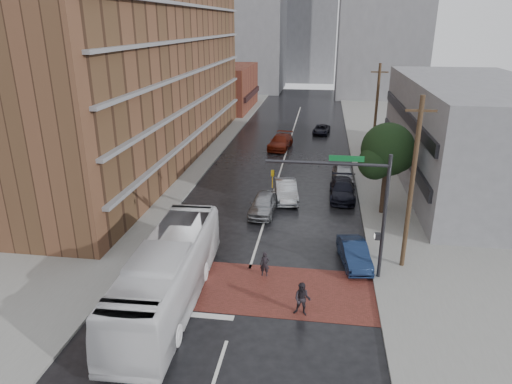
% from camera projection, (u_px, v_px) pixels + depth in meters
% --- Properties ---
extents(ground, '(160.00, 160.00, 0.00)m').
position_uv_depth(ground, '(242.00, 292.00, 24.23)').
color(ground, black).
rests_on(ground, ground).
extents(crosswalk, '(14.00, 5.00, 0.02)m').
position_uv_depth(crosswalk, '(244.00, 287.00, 24.69)').
color(crosswalk, maroon).
rests_on(crosswalk, ground).
extents(sidewalk_west, '(9.00, 90.00, 0.15)m').
position_uv_depth(sidewalk_west, '(177.00, 156.00, 48.96)').
color(sidewalk_west, gray).
rests_on(sidewalk_west, ground).
extents(sidewalk_east, '(9.00, 90.00, 0.15)m').
position_uv_depth(sidewalk_east, '(398.00, 165.00, 45.84)').
color(sidewalk_east, gray).
rests_on(sidewalk_east, ground).
extents(apartment_block, '(10.00, 44.00, 28.00)m').
position_uv_depth(apartment_block, '(140.00, 17.00, 43.52)').
color(apartment_block, brown).
rests_on(apartment_block, ground).
extents(storefront_west, '(8.00, 16.00, 7.00)m').
position_uv_depth(storefront_west, '(227.00, 88.00, 74.74)').
color(storefront_west, brown).
rests_on(storefront_west, ground).
extents(building_east, '(11.00, 26.00, 9.00)m').
position_uv_depth(building_east, '(472.00, 134.00, 38.98)').
color(building_east, gray).
rests_on(building_east, ground).
extents(distant_tower_west, '(18.00, 16.00, 32.00)m').
position_uv_depth(distant_tower_west, '(240.00, 10.00, 92.92)').
color(distant_tower_west, gray).
rests_on(distant_tower_west, ground).
extents(distant_tower_center, '(12.00, 10.00, 24.00)m').
position_uv_depth(distant_tower_center, '(311.00, 30.00, 108.19)').
color(distant_tower_center, gray).
rests_on(distant_tower_center, ground).
extents(street_tree, '(4.20, 4.10, 6.90)m').
position_uv_depth(street_tree, '(388.00, 153.00, 32.59)').
color(street_tree, '#332319').
rests_on(street_tree, ground).
extents(signal_mast, '(6.50, 0.30, 7.20)m').
position_uv_depth(signal_mast, '(358.00, 199.00, 24.11)').
color(signal_mast, '#2D2D33').
rests_on(signal_mast, ground).
extents(utility_pole_near, '(1.60, 0.26, 10.00)m').
position_uv_depth(utility_pole_near, '(412.00, 185.00, 24.96)').
color(utility_pole_near, '#473321').
rests_on(utility_pole_near, ground).
extents(utility_pole_far, '(1.60, 0.26, 10.00)m').
position_uv_depth(utility_pole_far, '(376.00, 116.00, 43.51)').
color(utility_pole_far, '#473321').
rests_on(utility_pole_far, ground).
extents(transit_bus, '(3.21, 12.21, 3.38)m').
position_uv_depth(transit_bus, '(168.00, 274.00, 22.79)').
color(transit_bus, white).
rests_on(transit_bus, ground).
extents(pedestrian_a, '(0.54, 0.35, 1.46)m').
position_uv_depth(pedestrian_a, '(265.00, 264.00, 25.60)').
color(pedestrian_a, black).
rests_on(pedestrian_a, ground).
extents(pedestrian_b, '(0.94, 0.79, 1.74)m').
position_uv_depth(pedestrian_b, '(302.00, 299.00, 22.10)').
color(pedestrian_b, black).
rests_on(pedestrian_b, ground).
extents(car_travel_a, '(2.06, 4.57, 1.52)m').
position_uv_depth(car_travel_a, '(263.00, 204.00, 34.03)').
color(car_travel_a, '#94979B').
rests_on(car_travel_a, ground).
extents(car_travel_b, '(2.45, 4.98, 1.57)m').
position_uv_depth(car_travel_b, '(286.00, 190.00, 36.73)').
color(car_travel_b, '#B9BDC2').
rests_on(car_travel_b, ground).
extents(car_travel_c, '(2.83, 5.61, 1.56)m').
position_uv_depth(car_travel_c, '(280.00, 142.00, 51.82)').
color(car_travel_c, maroon).
rests_on(car_travel_c, ground).
extents(suv_travel, '(2.42, 4.31, 1.14)m').
position_uv_depth(suv_travel, '(321.00, 129.00, 58.76)').
color(suv_travel, black).
rests_on(suv_travel, ground).
extents(car_parked_near, '(2.06, 4.29, 1.36)m').
position_uv_depth(car_parked_near, '(354.00, 254.00, 26.89)').
color(car_parked_near, '#122141').
rests_on(car_parked_near, ground).
extents(car_parked_mid, '(2.04, 4.98, 1.44)m').
position_uv_depth(car_parked_mid, '(342.00, 190.00, 37.07)').
color(car_parked_mid, black).
rests_on(car_parked_mid, ground).
extents(car_parked_far, '(2.01, 4.87, 1.65)m').
position_uv_depth(car_parked_far, '(343.00, 174.00, 40.50)').
color(car_parked_far, '#94979B').
rests_on(car_parked_far, ground).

